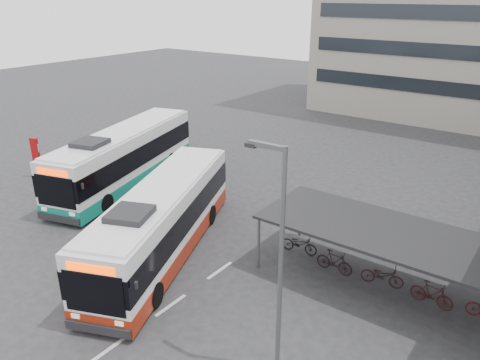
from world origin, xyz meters
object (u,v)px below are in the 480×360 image
Objects in this scene: bus_teal at (125,157)px; bus_main at (163,221)px; pedestrian at (138,214)px; lamp_post at (278,252)px.

bus_main is at bearing -46.55° from bus_teal.
bus_teal is at bearing 94.20° from pedestrian.
bus_teal is at bearing 127.15° from bus_main.
bus_main is 3.09m from pedestrian.
bus_main reaches higher than pedestrian.
bus_main is 7.89× the size of pedestrian.
bus_teal reaches higher than bus_main.
bus_teal is 1.70× the size of lamp_post.
lamp_post reaches higher than bus_teal.
bus_teal is 8.38× the size of pedestrian.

